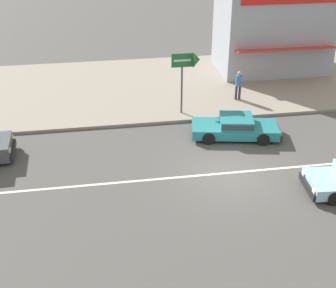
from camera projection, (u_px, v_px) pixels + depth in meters
name	position (u px, v px, depth m)	size (l,w,h in m)	color
ground_plane	(229.00, 173.00, 20.12)	(160.00, 160.00, 0.00)	#4C4947
lane_centre_stripe	(229.00, 173.00, 20.12)	(50.40, 0.14, 0.01)	silver
kerb_strip	(185.00, 84.00, 28.76)	(68.00, 10.00, 0.15)	gray
sedan_teal_2	(236.00, 127.00, 22.74)	(4.50, 2.41, 1.06)	teal
arrow_signboard	(193.00, 62.00, 23.75)	(1.47, 0.79, 3.33)	#4C4C51
pedestrian_near_clock	(239.00, 83.00, 26.14)	(0.34, 0.34, 1.67)	#333338
shopfront_corner_warung	(273.00, 28.00, 29.76)	(6.99, 4.96, 5.41)	#999EA8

